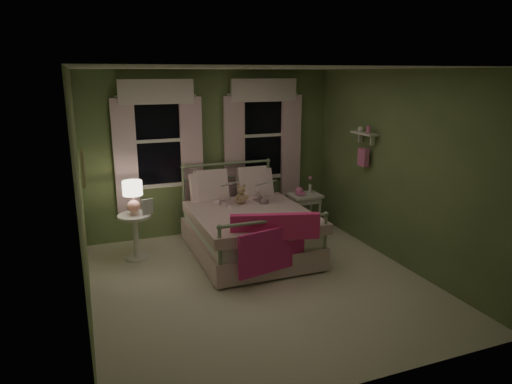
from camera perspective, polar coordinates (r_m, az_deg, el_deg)
name	(u,v)px	position (r m, az deg, el deg)	size (l,w,h in m)	color
room_shell	(260,182)	(5.40, 0.55, 1.30)	(4.20, 4.20, 4.20)	white
bed	(247,227)	(6.60, -1.09, -4.45)	(1.58, 2.04, 1.18)	white
pink_throw	(276,236)	(5.63, 2.49, -5.49)	(1.08, 0.41, 0.71)	#FF3181
child_left	(220,187)	(6.75, -4.57, 0.66)	(0.25, 0.17, 0.70)	#F7D1DD
child_right	(255,185)	(6.93, -0.13, 0.90)	(0.32, 0.25, 0.65)	#F7D1DD
book_left	(225,188)	(6.51, -3.95, 0.54)	(0.20, 0.27, 0.03)	beige
book_right	(261,187)	(6.70, 0.64, 0.61)	(0.20, 0.27, 0.02)	beige
teddy_bear	(241,196)	(6.72, -1.87, -0.48)	(0.22, 0.17, 0.30)	tan
nightstand_left	(135,230)	(6.60, -14.84, -4.67)	(0.46, 0.46, 0.65)	white
table_lamp	(133,193)	(6.44, -15.15, -0.16)	(0.27, 0.27, 0.45)	#F99E93
book_nightstand	(142,215)	(6.46, -14.02, -2.80)	(0.16, 0.22, 0.02)	beige
nightstand_right	(305,200)	(7.42, 6.10, -1.02)	(0.50, 0.40, 0.64)	white
pink_toy	(299,191)	(7.33, 5.45, 0.08)	(0.14, 0.19, 0.14)	pink
bud_vase	(310,185)	(7.46, 6.79, 0.94)	(0.06, 0.06, 0.28)	white
window_left	(158,136)	(7.06, -12.11, 6.82)	(1.34, 0.13, 1.96)	black
window_right	(263,131)	(7.51, 0.89, 7.60)	(1.34, 0.13, 1.96)	black
wall_shelf	(364,145)	(6.85, 13.32, 5.68)	(0.15, 0.50, 0.60)	white
framed_picture	(83,168)	(5.58, -20.81, 2.88)	(0.03, 0.32, 0.42)	beige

